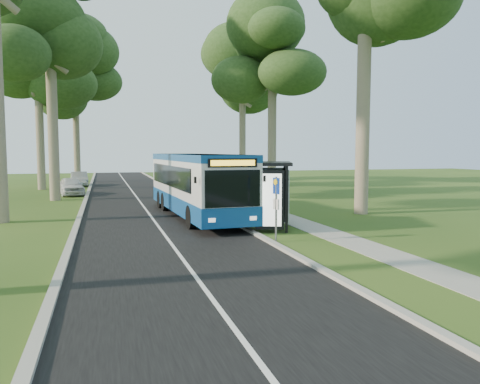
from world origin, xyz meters
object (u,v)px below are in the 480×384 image
object	(u,v)px
bus_stop_sign	(276,201)
litter_bin	(238,203)
bus_shelter	(277,182)
car_white	(71,186)
car_silver	(79,179)
bus	(196,184)

from	to	relation	value
bus_stop_sign	litter_bin	bearing A→B (deg)	64.19
bus_shelter	car_white	xyz separation A→B (m)	(-9.59, 19.01, -1.35)
car_silver	car_white	bearing A→B (deg)	-95.98
bus_shelter	car_silver	bearing A→B (deg)	128.07
car_white	car_silver	distance (m)	9.66
bus	bus_stop_sign	xyz separation A→B (m)	(1.55, -7.46, -0.14)
bus_stop_sign	car_white	world-z (taller)	bus_stop_sign
bus	litter_bin	bearing A→B (deg)	20.55
bus_stop_sign	bus_shelter	size ratio (longest dim) A/B	0.64
bus	litter_bin	distance (m)	3.02
car_white	bus	bearing A→B (deg)	-74.43
bus_stop_sign	car_silver	distance (m)	32.56
bus_stop_sign	bus_shelter	distance (m)	3.05
litter_bin	bus	bearing A→B (deg)	-156.73
car_white	bus_shelter	bearing A→B (deg)	-73.51
car_white	car_silver	xyz separation A→B (m)	(0.16, 9.66, -0.00)
bus_shelter	bus_stop_sign	bearing A→B (deg)	-91.53
litter_bin	car_white	size ratio (longest dim) A/B	0.24
bus_stop_sign	bus_shelter	world-z (taller)	bus_shelter
bus	bus_shelter	xyz separation A→B (m)	(2.64, -4.66, 0.39)
bus	litter_bin	size ratio (longest dim) A/B	12.62
litter_bin	car_white	distance (m)	16.30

